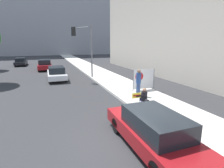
{
  "coord_description": "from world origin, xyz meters",
  "views": [
    {
      "loc": [
        -2.68,
        -5.44,
        3.7
      ],
      "look_at": [
        1.08,
        4.62,
        1.23
      ],
      "focal_mm": 28.0,
      "sensor_mm": 36.0,
      "label": 1
    }
  ],
  "objects": [
    {
      "name": "sidewalk_curb",
      "position": [
        3.42,
        15.0,
        0.09
      ],
      "size": [
        3.42,
        90.0,
        0.17
      ],
      "primitive_type": "cube",
      "color": "beige",
      "rests_on": "ground_plane"
    },
    {
      "name": "ground_plane",
      "position": [
        0.0,
        0.0,
        0.0
      ],
      "size": [
        160.0,
        160.0,
        0.0
      ],
      "primitive_type": "plane",
      "color": "#303033"
    },
    {
      "name": "traffic_light_pole",
      "position": [
        1.16,
        12.74,
        3.79
      ],
      "size": [
        2.21,
        1.98,
        5.42
      ],
      "color": "slate",
      "rests_on": "sidewalk_curb"
    },
    {
      "name": "parked_car_curbside",
      "position": [
        0.66,
        -0.66,
        0.71
      ],
      "size": [
        1.73,
        4.77,
        1.41
      ],
      "color": "maroon",
      "rests_on": "ground_plane"
    },
    {
      "name": "car_on_road_distant",
      "position": [
        -6.87,
        28.63,
        0.69
      ],
      "size": [
        1.74,
        4.43,
        1.36
      ],
      "color": "black",
      "rests_on": "ground_plane"
    },
    {
      "name": "seated_protester",
      "position": [
        2.23,
        2.54,
        0.79
      ],
      "size": [
        0.99,
        0.77,
        1.17
      ],
      "rotation": [
        0.0,
        0.0,
        -0.4
      ],
      "color": "#474C56",
      "rests_on": "sidewalk_curb"
    },
    {
      "name": "car_on_road_nearest",
      "position": [
        -1.79,
        13.64,
        0.7
      ],
      "size": [
        1.78,
        4.78,
        1.38
      ],
      "color": "white",
      "rests_on": "ground_plane"
    },
    {
      "name": "protest_banner",
      "position": [
        4.26,
        6.13,
        1.04
      ],
      "size": [
        1.88,
        0.06,
        1.63
      ],
      "color": "slate",
      "rests_on": "sidewalk_curb"
    },
    {
      "name": "car_on_road_midblock",
      "position": [
        -2.96,
        21.63,
        0.75
      ],
      "size": [
        1.86,
        4.63,
        1.5
      ],
      "color": "maroon",
      "rests_on": "ground_plane"
    },
    {
      "name": "jogger_on_sidewalk",
      "position": [
        3.13,
        4.88,
        1.12
      ],
      "size": [
        0.34,
        0.34,
        1.84
      ],
      "rotation": [
        0.0,
        0.0,
        3.63
      ],
      "color": "#334775",
      "rests_on": "sidewalk_curb"
    }
  ]
}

